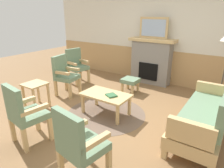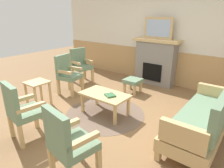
{
  "view_description": "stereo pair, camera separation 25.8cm",
  "coord_description": "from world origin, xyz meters",
  "px_view_note": "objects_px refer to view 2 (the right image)",
  "views": [
    {
      "loc": [
        2.18,
        -2.88,
        1.97
      ],
      "look_at": [
        0.0,
        0.35,
        0.55
      ],
      "focal_mm": 31.88,
      "sensor_mm": 36.0,
      "label": 1
    },
    {
      "loc": [
        2.39,
        -2.72,
        1.97
      ],
      "look_at": [
        0.0,
        0.35,
        0.55
      ],
      "focal_mm": 31.88,
      "sensor_mm": 36.0,
      "label": 2
    }
  ],
  "objects_px": {
    "armchair_near_fireplace": "(81,64)",
    "armchair_by_window_left": "(67,73)",
    "coffee_table": "(105,96)",
    "armchair_front_center": "(68,141)",
    "book_on_table": "(110,95)",
    "armchair_front_left": "(22,109)",
    "footstool": "(133,82)",
    "side_table": "(37,87)",
    "fireplace": "(155,61)",
    "framed_picture": "(158,28)",
    "couch": "(204,119)"
  },
  "relations": [
    {
      "from": "side_table",
      "to": "armchair_front_center",
      "type": "bearing_deg",
      "value": -24.1
    },
    {
      "from": "framed_picture",
      "to": "armchair_near_fireplace",
      "type": "bearing_deg",
      "value": -146.72
    },
    {
      "from": "book_on_table",
      "to": "armchair_front_left",
      "type": "xyz_separation_m",
      "value": [
        -0.63,
        -1.43,
        0.08
      ]
    },
    {
      "from": "armchair_front_left",
      "to": "book_on_table",
      "type": "bearing_deg",
      "value": 66.38
    },
    {
      "from": "armchair_front_center",
      "to": "side_table",
      "type": "height_order",
      "value": "armchair_front_center"
    },
    {
      "from": "footstool",
      "to": "coffee_table",
      "type": "bearing_deg",
      "value": -82.34
    },
    {
      "from": "book_on_table",
      "to": "side_table",
      "type": "bearing_deg",
      "value": -160.22
    },
    {
      "from": "armchair_front_left",
      "to": "side_table",
      "type": "relative_size",
      "value": 1.78
    },
    {
      "from": "fireplace",
      "to": "coffee_table",
      "type": "bearing_deg",
      "value": -88.76
    },
    {
      "from": "footstool",
      "to": "armchair_by_window_left",
      "type": "relative_size",
      "value": 0.41
    },
    {
      "from": "framed_picture",
      "to": "footstool",
      "type": "bearing_deg",
      "value": -97.59
    },
    {
      "from": "framed_picture",
      "to": "armchair_by_window_left",
      "type": "xyz_separation_m",
      "value": [
        -1.41,
        -2.0,
        -1.02
      ]
    },
    {
      "from": "armchair_by_window_left",
      "to": "armchair_front_center",
      "type": "xyz_separation_m",
      "value": [
        2.19,
        -1.84,
        0.0
      ]
    },
    {
      "from": "armchair_by_window_left",
      "to": "armchair_front_center",
      "type": "bearing_deg",
      "value": -40.07
    },
    {
      "from": "book_on_table",
      "to": "armchair_front_left",
      "type": "distance_m",
      "value": 1.57
    },
    {
      "from": "side_table",
      "to": "fireplace",
      "type": "bearing_deg",
      "value": 64.49
    },
    {
      "from": "coffee_table",
      "to": "framed_picture",
      "type": "bearing_deg",
      "value": 91.24
    },
    {
      "from": "armchair_near_fireplace",
      "to": "armchair_by_window_left",
      "type": "xyz_separation_m",
      "value": [
        0.39,
        -0.83,
        0.0
      ]
    },
    {
      "from": "footstool",
      "to": "framed_picture",
      "type": "bearing_deg",
      "value": 82.41
    },
    {
      "from": "framed_picture",
      "to": "armchair_near_fireplace",
      "type": "height_order",
      "value": "framed_picture"
    },
    {
      "from": "side_table",
      "to": "framed_picture",
      "type": "bearing_deg",
      "value": 64.49
    },
    {
      "from": "armchair_near_fireplace",
      "to": "armchair_front_center",
      "type": "distance_m",
      "value": 3.71
    },
    {
      "from": "coffee_table",
      "to": "side_table",
      "type": "bearing_deg",
      "value": -157.59
    },
    {
      "from": "coffee_table",
      "to": "armchair_front_center",
      "type": "relative_size",
      "value": 0.98
    },
    {
      "from": "couch",
      "to": "coffee_table",
      "type": "distance_m",
      "value": 1.82
    },
    {
      "from": "footstool",
      "to": "side_table",
      "type": "bearing_deg",
      "value": -123.06
    },
    {
      "from": "couch",
      "to": "coffee_table",
      "type": "bearing_deg",
      "value": -171.96
    },
    {
      "from": "couch",
      "to": "armchair_front_left",
      "type": "distance_m",
      "value": 2.85
    },
    {
      "from": "coffee_table",
      "to": "armchair_front_center",
      "type": "xyz_separation_m",
      "value": [
        0.73,
        -1.55,
        0.15
      ]
    },
    {
      "from": "framed_picture",
      "to": "coffee_table",
      "type": "distance_m",
      "value": 2.58
    },
    {
      "from": "armchair_near_fireplace",
      "to": "side_table",
      "type": "relative_size",
      "value": 1.78
    },
    {
      "from": "fireplace",
      "to": "side_table",
      "type": "distance_m",
      "value": 3.2
    },
    {
      "from": "footstool",
      "to": "armchair_front_left",
      "type": "bearing_deg",
      "value": -96.16
    },
    {
      "from": "coffee_table",
      "to": "armchair_front_center",
      "type": "bearing_deg",
      "value": -64.7
    },
    {
      "from": "fireplace",
      "to": "armchair_near_fireplace",
      "type": "bearing_deg",
      "value": -146.72
    },
    {
      "from": "fireplace",
      "to": "armchair_near_fireplace",
      "type": "height_order",
      "value": "fireplace"
    },
    {
      "from": "coffee_table",
      "to": "side_table",
      "type": "distance_m",
      "value": 1.54
    },
    {
      "from": "coffee_table",
      "to": "armchair_near_fireplace",
      "type": "distance_m",
      "value": 2.16
    },
    {
      "from": "fireplace",
      "to": "footstool",
      "type": "bearing_deg",
      "value": -97.59
    },
    {
      "from": "book_on_table",
      "to": "footstool",
      "type": "bearing_deg",
      "value": 103.63
    },
    {
      "from": "framed_picture",
      "to": "footstool",
      "type": "distance_m",
      "value": 1.61
    },
    {
      "from": "footstool",
      "to": "side_table",
      "type": "relative_size",
      "value": 0.73
    },
    {
      "from": "fireplace",
      "to": "coffee_table",
      "type": "distance_m",
      "value": 2.31
    },
    {
      "from": "book_on_table",
      "to": "footstool",
      "type": "distance_m",
      "value": 1.4
    },
    {
      "from": "footstool",
      "to": "armchair_front_center",
      "type": "relative_size",
      "value": 0.41
    },
    {
      "from": "coffee_table",
      "to": "armchair_near_fireplace",
      "type": "height_order",
      "value": "armchair_near_fireplace"
    },
    {
      "from": "armchair_by_window_left",
      "to": "coffee_table",
      "type": "bearing_deg",
      "value": -11.24
    },
    {
      "from": "footstool",
      "to": "armchair_near_fireplace",
      "type": "xyz_separation_m",
      "value": [
        -1.67,
        -0.21,
        0.25
      ]
    },
    {
      "from": "armchair_near_fireplace",
      "to": "armchair_front_left",
      "type": "height_order",
      "value": "same"
    },
    {
      "from": "armchair_near_fireplace",
      "to": "armchair_by_window_left",
      "type": "relative_size",
      "value": 1.0
    }
  ]
}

